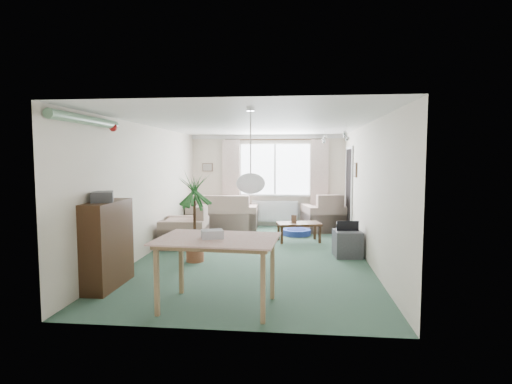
# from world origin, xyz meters

# --- Properties ---
(ground) EXTENTS (6.50, 6.50, 0.00)m
(ground) POSITION_xyz_m (0.00, 0.00, 0.00)
(ground) COLOR #2E4D3D
(window) EXTENTS (1.80, 0.03, 1.30)m
(window) POSITION_xyz_m (0.20, 3.23, 1.50)
(window) COLOR white
(curtain_rod) EXTENTS (2.60, 0.03, 0.03)m
(curtain_rod) POSITION_xyz_m (0.20, 3.15, 2.27)
(curtain_rod) COLOR black
(curtain_left) EXTENTS (0.45, 0.08, 2.00)m
(curtain_left) POSITION_xyz_m (-0.95, 3.13, 1.27)
(curtain_left) COLOR beige
(curtain_right) EXTENTS (0.45, 0.08, 2.00)m
(curtain_right) POSITION_xyz_m (1.35, 3.13, 1.27)
(curtain_right) COLOR beige
(radiator) EXTENTS (1.20, 0.10, 0.55)m
(radiator) POSITION_xyz_m (0.20, 3.19, 0.40)
(radiator) COLOR white
(doorway) EXTENTS (0.03, 0.95, 2.00)m
(doorway) POSITION_xyz_m (1.99, 2.20, 1.00)
(doorway) COLOR black
(pendant_lamp) EXTENTS (0.36, 0.36, 0.36)m
(pendant_lamp) POSITION_xyz_m (0.20, -2.30, 1.48)
(pendant_lamp) COLOR white
(tinsel_garland) EXTENTS (1.60, 1.60, 0.12)m
(tinsel_garland) POSITION_xyz_m (-1.92, -2.30, 2.28)
(tinsel_garland) COLOR #196626
(bauble_cluster_a) EXTENTS (0.20, 0.20, 0.20)m
(bauble_cluster_a) POSITION_xyz_m (1.30, 0.90, 2.22)
(bauble_cluster_a) COLOR silver
(bauble_cluster_b) EXTENTS (0.20, 0.20, 0.20)m
(bauble_cluster_b) POSITION_xyz_m (1.60, -0.30, 2.22)
(bauble_cluster_b) COLOR silver
(wall_picture_back) EXTENTS (0.28, 0.03, 0.22)m
(wall_picture_back) POSITION_xyz_m (-1.60, 3.23, 1.55)
(wall_picture_back) COLOR brown
(wall_picture_right) EXTENTS (0.03, 0.24, 0.30)m
(wall_picture_right) POSITION_xyz_m (1.98, 1.20, 1.55)
(wall_picture_right) COLOR brown
(sofa) EXTENTS (1.80, 1.02, 0.87)m
(sofa) POSITION_xyz_m (-1.10, 2.75, 0.44)
(sofa) COLOR beige
(sofa) RESTS_ON ground
(armchair_corner) EXTENTS (1.22, 1.18, 0.92)m
(armchair_corner) POSITION_xyz_m (1.48, 2.73, 0.46)
(armchair_corner) COLOR beige
(armchair_corner) RESTS_ON ground
(armchair_left) EXTENTS (0.95, 0.99, 0.83)m
(armchair_left) POSITION_xyz_m (-1.50, 0.62, 0.42)
(armchair_left) COLOR beige
(armchair_left) RESTS_ON ground
(coffee_table) EXTENTS (1.00, 0.69, 0.41)m
(coffee_table) POSITION_xyz_m (0.82, 1.30, 0.21)
(coffee_table) COLOR black
(coffee_table) RESTS_ON ground
(photo_frame) EXTENTS (0.12, 0.06, 0.16)m
(photo_frame) POSITION_xyz_m (0.72, 1.33, 0.49)
(photo_frame) COLOR brown
(photo_frame) RESTS_ON coffee_table
(bookshelf) EXTENTS (0.33, 0.98, 1.20)m
(bookshelf) POSITION_xyz_m (-1.84, -2.00, 0.60)
(bookshelf) COLOR black
(bookshelf) RESTS_ON ground
(hifi_box) EXTENTS (0.40, 0.43, 0.14)m
(hifi_box) POSITION_xyz_m (-1.87, -2.06, 1.27)
(hifi_box) COLOR #36373B
(hifi_box) RESTS_ON bookshelf
(houseplant) EXTENTS (0.82, 0.82, 1.54)m
(houseplant) POSITION_xyz_m (-0.98, -0.54, 0.77)
(houseplant) COLOR #21602E
(houseplant) RESTS_ON ground
(dining_table) EXTENTS (1.38, 0.97, 0.82)m
(dining_table) POSITION_xyz_m (-0.16, -2.60, 0.41)
(dining_table) COLOR tan
(dining_table) RESTS_ON ground
(gift_box) EXTENTS (0.30, 0.26, 0.12)m
(gift_box) POSITION_xyz_m (-0.22, -2.63, 0.88)
(gift_box) COLOR #B0B2BB
(gift_box) RESTS_ON dining_table
(tv_cube) EXTENTS (0.52, 0.56, 0.48)m
(tv_cube) POSITION_xyz_m (1.70, 0.09, 0.24)
(tv_cube) COLOR #3D3E43
(tv_cube) RESTS_ON ground
(pet_bed) EXTENTS (0.76, 0.76, 0.13)m
(pet_bed) POSITION_xyz_m (0.77, 2.04, 0.07)
(pet_bed) COLOR navy
(pet_bed) RESTS_ON ground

